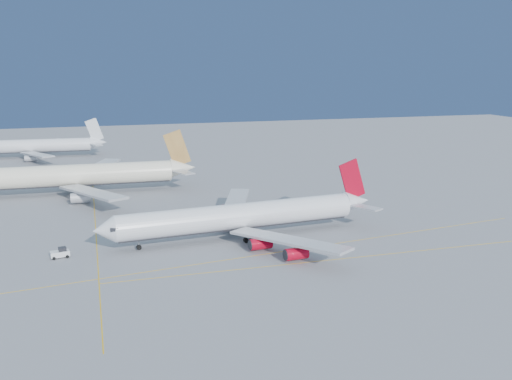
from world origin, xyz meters
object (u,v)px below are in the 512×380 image
airliner_virgin (244,216)px  pushback_tug (60,253)px  airliner_etihad (79,175)px  airliner_third (33,146)px

airliner_virgin → pushback_tug: airliner_virgin is taller
airliner_etihad → airliner_third: bearing=105.4°
airliner_etihad → pushback_tug: bearing=-92.1°
airliner_virgin → airliner_etihad: (-35.83, 55.87, 0.72)m
airliner_third → pushback_tug: airliner_third is taller
airliner_virgin → pushback_tug: 39.49m
airliner_virgin → pushback_tug: (-39.19, -2.92, -3.92)m
airliner_third → pushback_tug: (15.37, -132.87, -3.83)m
airliner_third → airliner_virgin: bearing=-64.3°
airliner_virgin → airliner_third: size_ratio=1.11×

